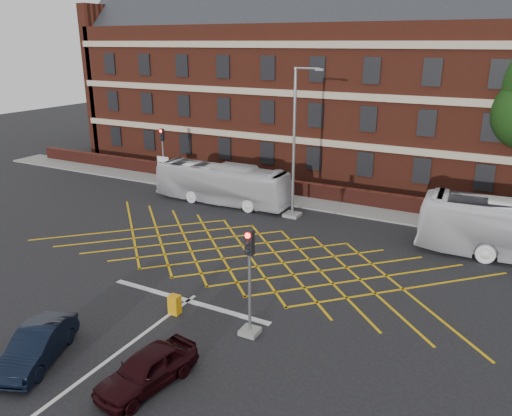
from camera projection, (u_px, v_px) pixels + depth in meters
The scene contains 15 objects.
ground at pixel (230, 270), 24.59m from camera, with size 120.00×120.00×0.00m, color black.
victorian_building at pixel (370, 79), 40.39m from camera, with size 51.00×12.17×20.40m.
boundary_wall at pixel (324, 193), 35.28m from camera, with size 56.00×0.50×1.10m, color #4A1B13.
far_pavement at pixel (319, 203), 34.60m from camera, with size 60.00×3.00×0.12m, color slate.
box_junction_hatching at pixel (249, 255), 26.26m from camera, with size 11.50×0.12×0.02m, color #CC990C.
stop_line at pixel (188, 301), 21.66m from camera, with size 8.00×0.30×0.02m, color silver.
centre_line at pixel (71, 388), 16.22m from camera, with size 0.15×14.00×0.02m, color silver.
bus_left at pixel (222, 184), 34.44m from camera, with size 2.29×9.79×2.73m, color silver.
car_navy at pixel (37, 346), 17.39m from camera, with size 1.32×3.80×1.25m, color black.
car_maroon at pixel (147, 369), 16.16m from camera, with size 1.47×3.65×1.25m, color black.
traffic_light_near at pixel (250, 293), 18.67m from camera, with size 0.70×0.70×4.27m.
traffic_light_far at pixel (163, 160), 39.43m from camera, with size 0.70×0.70×4.27m.
street_lamp at pixel (294, 168), 31.12m from camera, with size 2.25×1.00×9.28m.
direction_signs at pixel (163, 166), 39.35m from camera, with size 1.10×0.16×2.20m.
utility_cabinet at pixel (175, 305), 20.55m from camera, with size 0.45×0.38×0.82m, color orange.
Camera 1 is at (11.68, -19.09, 10.71)m, focal length 35.00 mm.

